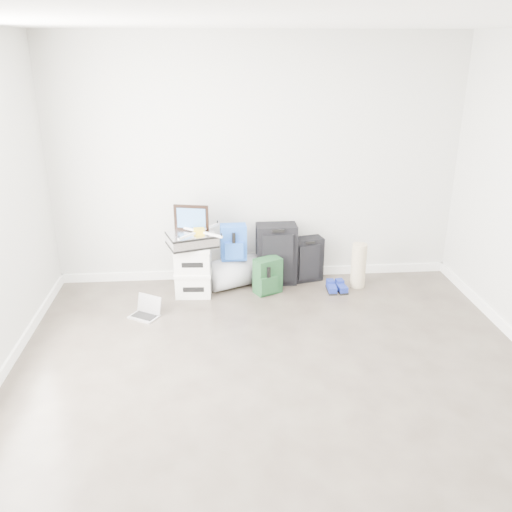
{
  "coord_description": "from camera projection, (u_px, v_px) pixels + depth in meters",
  "views": [
    {
      "loc": [
        -0.48,
        -3.35,
        2.55
      ],
      "look_at": [
        -0.06,
        1.9,
        0.49
      ],
      "focal_mm": 38.0,
      "sensor_mm": 36.0,
      "label": 1
    }
  ],
  "objects": [
    {
      "name": "large_suitcase",
      "position": [
        276.0,
        254.0,
        6.1
      ],
      "size": [
        0.45,
        0.29,
        0.69
      ],
      "rotation": [
        0.0,
        0.0,
        0.01
      ],
      "color": "black",
      "rests_on": "ground"
    },
    {
      "name": "room_envelope",
      "position": [
        288.0,
        184.0,
        3.47
      ],
      "size": [
        4.52,
        5.02,
        2.71
      ],
      "color": "beige",
      "rests_on": "ground"
    },
    {
      "name": "drone",
      "position": [
        199.0,
        231.0,
        5.66
      ],
      "size": [
        0.49,
        0.49,
        0.06
      ],
      "rotation": [
        0.0,
        0.0,
        0.08
      ],
      "color": "gold",
      "rests_on": "briefcase"
    },
    {
      "name": "ground",
      "position": [
        284.0,
        408.0,
        4.08
      ],
      "size": [
        5.0,
        5.0,
        0.0
      ],
      "primitive_type": "plane",
      "color": "#362D27",
      "rests_on": "ground"
    },
    {
      "name": "green_backpack",
      "position": [
        268.0,
        277.0,
        5.9
      ],
      "size": [
        0.33,
        0.31,
        0.4
      ],
      "rotation": [
        0.0,
        0.0,
        0.47
      ],
      "color": "#13361B",
      "rests_on": "ground"
    },
    {
      "name": "rolled_rug",
      "position": [
        359.0,
        265.0,
        6.04
      ],
      "size": [
        0.17,
        0.17,
        0.51
      ],
      "primitive_type": "cylinder",
      "color": "tan",
      "rests_on": "ground"
    },
    {
      "name": "duffel_bag",
      "position": [
        234.0,
        272.0,
        6.07
      ],
      "size": [
        0.65,
        0.54,
        0.34
      ],
      "primitive_type": "cylinder",
      "rotation": [
        0.0,
        1.57,
        0.42
      ],
      "color": "#93959B",
      "rests_on": "ground"
    },
    {
      "name": "carry_on",
      "position": [
        308.0,
        259.0,
        6.21
      ],
      "size": [
        0.36,
        0.28,
        0.51
      ],
      "rotation": [
        0.0,
        0.0,
        0.23
      ],
      "color": "black",
      "rests_on": "ground"
    },
    {
      "name": "briefcase",
      "position": [
        192.0,
        240.0,
        5.71
      ],
      "size": [
        0.57,
        0.48,
        0.14
      ],
      "primitive_type": "cube",
      "rotation": [
        0.0,
        0.0,
        0.3
      ],
      "color": "#B2B2B7",
      "rests_on": "boxes_stack"
    },
    {
      "name": "blue_backpack",
      "position": [
        233.0,
        243.0,
        5.91
      ],
      "size": [
        0.29,
        0.22,
        0.39
      ],
      "rotation": [
        0.0,
        0.0,
        0.05
      ],
      "color": "blue",
      "rests_on": "duffel_bag"
    },
    {
      "name": "boxes_stack",
      "position": [
        193.0,
        270.0,
        5.84
      ],
      "size": [
        0.41,
        0.34,
        0.56
      ],
      "rotation": [
        0.0,
        0.0,
        -0.06
      ],
      "color": "silver",
      "rests_on": "ground"
    },
    {
      "name": "painting",
      "position": [
        191.0,
        218.0,
        5.72
      ],
      "size": [
        0.37,
        0.1,
        0.28
      ],
      "rotation": [
        0.0,
        0.0,
        -0.22
      ],
      "color": "black",
      "rests_on": "briefcase"
    },
    {
      "name": "shoes",
      "position": [
        336.0,
        288.0,
        6.0
      ],
      "size": [
        0.22,
        0.25,
        0.08
      ],
      "rotation": [
        0.0,
        0.0,
        0.03
      ],
      "color": "black",
      "rests_on": "ground"
    },
    {
      "name": "laptop",
      "position": [
        146.0,
        311.0,
        5.45
      ],
      "size": [
        0.34,
        0.32,
        0.2
      ],
      "rotation": [
        0.0,
        0.0,
        -0.55
      ],
      "color": "silver",
      "rests_on": "ground"
    }
  ]
}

